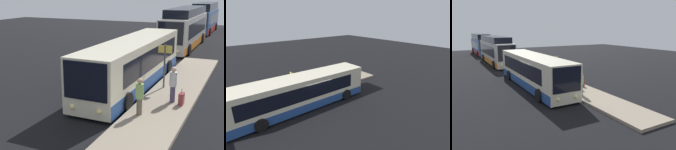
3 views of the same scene
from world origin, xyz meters
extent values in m
plane|color=black|center=(0.00, 0.00, 0.00)|extent=(80.00, 80.00, 0.00)
cube|color=gray|center=(0.00, 2.94, 0.10)|extent=(20.00, 2.68, 0.20)
cube|color=beige|center=(-1.15, 0.22, 1.52)|extent=(12.07, 2.43, 2.69)
cube|color=#23478C|center=(-1.15, 0.22, 0.52)|extent=(12.01, 2.45, 0.70)
cube|color=black|center=(-1.45, 0.22, 1.84)|extent=(9.90, 2.46, 1.18)
cube|color=black|center=(4.90, 0.22, 1.90)|extent=(0.06, 2.14, 1.72)
sphere|color=#F9E58C|center=(4.92, 0.89, 0.62)|extent=(0.24, 0.24, 0.24)
sphere|color=#F9E58C|center=(4.92, -0.44, 0.62)|extent=(0.24, 0.24, 0.24)
cylinder|color=black|center=(2.95, 1.44, 0.48)|extent=(0.97, 0.30, 0.97)
cylinder|color=black|center=(2.95, -0.99, 0.48)|extent=(0.97, 0.30, 0.97)
cylinder|color=black|center=(-4.90, 1.44, 0.48)|extent=(0.97, 0.30, 0.97)
cylinder|color=black|center=(-4.90, -0.99, 0.48)|extent=(0.97, 0.30, 0.97)
cylinder|color=#4C476B|center=(1.24, 3.22, 0.61)|extent=(0.28, 0.28, 0.84)
cylinder|color=silver|center=(1.24, 3.22, 1.40)|extent=(0.40, 0.40, 0.73)
sphere|color=beige|center=(1.24, 3.22, 1.90)|extent=(0.27, 0.27, 0.27)
cylinder|color=#6B604C|center=(3.53, 2.25, 0.59)|extent=(0.31, 0.31, 0.78)
cylinder|color=#8CB766|center=(3.53, 2.25, 1.32)|extent=(0.44, 0.44, 0.68)
sphere|color=tan|center=(3.53, 2.25, 1.79)|extent=(0.26, 0.26, 0.26)
cube|color=maroon|center=(1.47, 3.73, 0.49)|extent=(0.46, 0.23, 0.59)
cylinder|color=black|center=(1.47, 3.73, 0.91)|extent=(0.02, 0.02, 0.24)
cylinder|color=#4C4C51|center=(-0.99, 2.17, 1.46)|extent=(0.10, 0.10, 2.53)
cube|color=#E5C64C|center=(-0.99, 2.17, 2.46)|extent=(0.04, 0.79, 0.43)
camera|label=1|loc=(16.17, 6.60, 5.68)|focal=50.00mm
camera|label=2|loc=(-7.16, -12.38, 7.78)|focal=28.00mm
camera|label=3|loc=(16.96, -6.76, 5.24)|focal=35.00mm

